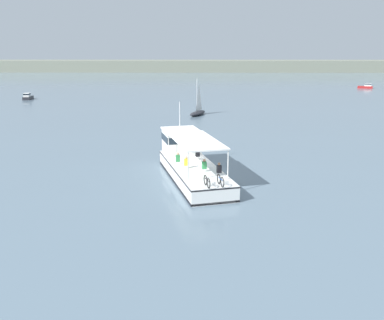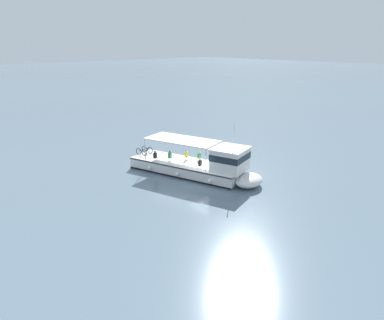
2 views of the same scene
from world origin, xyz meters
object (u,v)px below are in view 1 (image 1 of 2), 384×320
object	(u,v)px
motorboat_mid_channel	(366,86)
motorboat_near_port	(28,97)
sailboat_near_starboard	(198,111)
ferry_main	(189,162)

from	to	relation	value
motorboat_mid_channel	motorboat_near_port	bearing A→B (deg)	-161.25
motorboat_mid_channel	sailboat_near_starboard	distance (m)	63.13
motorboat_near_port	sailboat_near_starboard	bearing A→B (deg)	-30.61
motorboat_mid_channel	sailboat_near_starboard	xyz separation A→B (m)	(-43.09, -46.14, -0.00)
ferry_main	motorboat_mid_channel	distance (m)	88.48
motorboat_mid_channel	sailboat_near_starboard	bearing A→B (deg)	-133.04
motorboat_mid_channel	motorboat_near_port	xyz separation A→B (m)	(-76.94, -26.11, 0.00)
motorboat_near_port	ferry_main	bearing A→B (deg)	-56.81
ferry_main	motorboat_near_port	world-z (taller)	ferry_main
motorboat_mid_channel	sailboat_near_starboard	size ratio (longest dim) A/B	0.71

